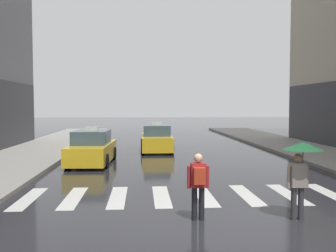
{
  "coord_description": "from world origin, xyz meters",
  "views": [
    {
      "loc": [
        -1.95,
        -8.37,
        2.83
      ],
      "look_at": [
        -0.79,
        8.0,
        1.92
      ],
      "focal_mm": 39.59,
      "sensor_mm": 36.0,
      "label": 1
    }
  ],
  "objects": [
    {
      "name": "ground_plane",
      "position": [
        0.0,
        0.0,
        0.0
      ],
      "size": [
        160.0,
        160.0,
        0.0
      ],
      "primitive_type": "plane",
      "color": "#26262B"
    },
    {
      "name": "taxi_lead",
      "position": [
        -4.37,
        9.7,
        0.72
      ],
      "size": [
        2.11,
        4.62,
        1.8
      ],
      "color": "gold",
      "rests_on": "ground"
    },
    {
      "name": "taxi_second",
      "position": [
        -1.05,
        14.48,
        0.72
      ],
      "size": [
        1.94,
        4.54,
        1.8
      ],
      "color": "gold",
      "rests_on": "ground"
    },
    {
      "name": "crosswalk_markings",
      "position": [
        -0.0,
        3.0,
        0.0
      ],
      "size": [
        11.3,
        2.8,
        0.01
      ],
      "color": "silver",
      "rests_on": "ground"
    },
    {
      "name": "pedestrian_with_backpack",
      "position": [
        -0.58,
        0.52,
        0.97
      ],
      "size": [
        0.55,
        0.43,
        1.65
      ],
      "color": "black",
      "rests_on": "ground"
    },
    {
      "name": "pedestrian_with_umbrella",
      "position": [
        1.96,
        0.4,
        1.52
      ],
      "size": [
        0.96,
        0.96,
        1.94
      ],
      "color": "#333338",
      "rests_on": "ground"
    }
  ]
}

